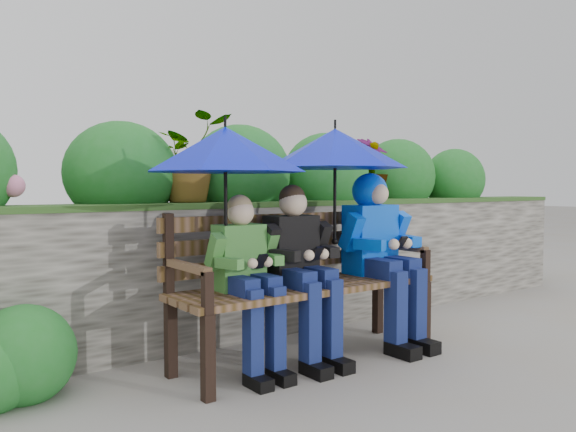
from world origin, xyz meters
TOP-DOWN VIEW (x-y plane):
  - ground at (0.00, 0.00)m, footprint 60.00×60.00m
  - garden_backdrop at (-0.10, 1.61)m, footprint 8.00×2.88m
  - park_bench at (0.06, 0.04)m, footprint 1.87×0.55m
  - boy_left at (-0.41, -0.04)m, footprint 0.45×0.52m
  - boy_middle at (-0.01, -0.05)m, footprint 0.50×0.57m
  - boy_right at (0.72, -0.04)m, footprint 0.56×0.67m
  - umbrella_left at (-0.53, 0.01)m, footprint 0.97×0.97m
  - umbrella_right at (0.33, 0.01)m, footprint 0.98×0.98m

SIDE VIEW (x-z plane):
  - ground at x=0.00m, z-range 0.00..0.00m
  - park_bench at x=0.06m, z-range 0.07..1.05m
  - garden_backdrop at x=-0.10m, z-range -0.30..1.51m
  - boy_left at x=-0.41m, z-range 0.08..1.18m
  - boy_middle at x=-0.01m, z-range 0.08..1.24m
  - boy_right at x=0.72m, z-range 0.12..1.36m
  - umbrella_left at x=-0.53m, z-range 0.95..1.78m
  - umbrella_right at x=0.33m, z-range 0.98..1.83m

